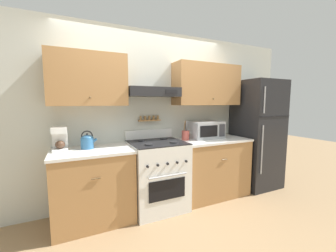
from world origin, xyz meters
name	(u,v)px	position (x,y,z in m)	size (l,w,h in m)	color
ground_plane	(166,218)	(0.00, 0.00, 0.00)	(16.00, 16.00, 0.00)	#937551
wall_back	(151,107)	(0.04, 0.63, 1.43)	(5.20, 0.46, 2.55)	silver
counter_left	(94,185)	(-0.85, 0.34, 0.46)	(0.95, 0.66, 0.92)	#AD7A47
counter_right	(211,167)	(0.94, 0.34, 0.46)	(1.15, 0.66, 0.92)	#AD7A47
stove_range	(157,175)	(0.00, 0.31, 0.48)	(0.74, 0.71, 1.08)	white
refrigerator	(257,134)	(1.91, 0.31, 0.93)	(0.71, 0.69, 1.87)	#232326
tea_kettle	(87,141)	(-0.89, 0.42, 1.01)	(0.20, 0.16, 0.23)	teal
coffee_maker	(60,139)	(-1.20, 0.45, 1.06)	(0.17, 0.21, 0.29)	white
microwave	(206,130)	(0.91, 0.44, 1.05)	(0.53, 0.35, 0.27)	#ADAFB5
utensil_crock	(185,135)	(0.52, 0.42, 1.00)	(0.12, 0.12, 0.30)	#B24C42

